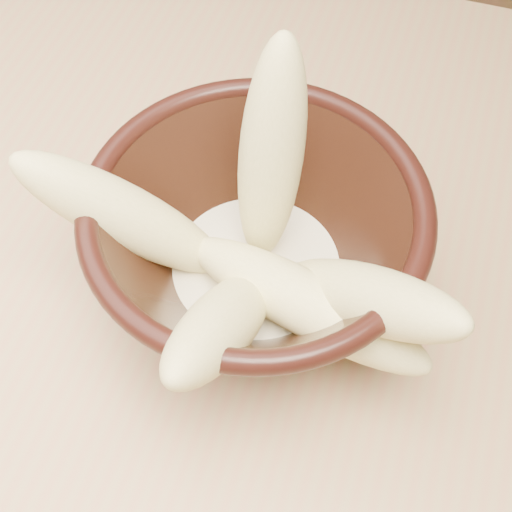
% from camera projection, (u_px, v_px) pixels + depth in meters
% --- Properties ---
extents(table, '(1.20, 0.80, 0.75)m').
position_uv_depth(table, '(121.00, 340.00, 0.57)').
color(table, tan).
rests_on(table, ground).
extents(bowl, '(0.21, 0.21, 0.11)m').
position_uv_depth(bowl, '(256.00, 248.00, 0.45)').
color(bowl, black).
rests_on(bowl, table).
extents(milk_puddle, '(0.12, 0.12, 0.02)m').
position_uv_depth(milk_puddle, '(256.00, 271.00, 0.47)').
color(milk_puddle, beige).
rests_on(milk_puddle, bowl).
extents(banana_upright, '(0.04, 0.08, 0.16)m').
position_uv_depth(banana_upright, '(271.00, 156.00, 0.42)').
color(banana_upright, '#D7CE7F').
rests_on(banana_upright, bowl).
extents(banana_left, '(0.14, 0.07, 0.13)m').
position_uv_depth(banana_left, '(125.00, 216.00, 0.43)').
color(banana_left, '#D7CE7F').
rests_on(banana_left, bowl).
extents(banana_right, '(0.14, 0.10, 0.12)m').
position_uv_depth(banana_right, '(366.00, 297.00, 0.40)').
color(banana_right, '#D7CE7F').
rests_on(banana_right, bowl).
extents(banana_across, '(0.17, 0.08, 0.05)m').
position_uv_depth(banana_across, '(304.00, 302.00, 0.42)').
color(banana_across, '#D7CE7F').
rests_on(banana_across, bowl).
extents(banana_front, '(0.05, 0.14, 0.11)m').
position_uv_depth(banana_front, '(222.00, 325.00, 0.40)').
color(banana_front, '#D7CE7F').
rests_on(banana_front, bowl).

